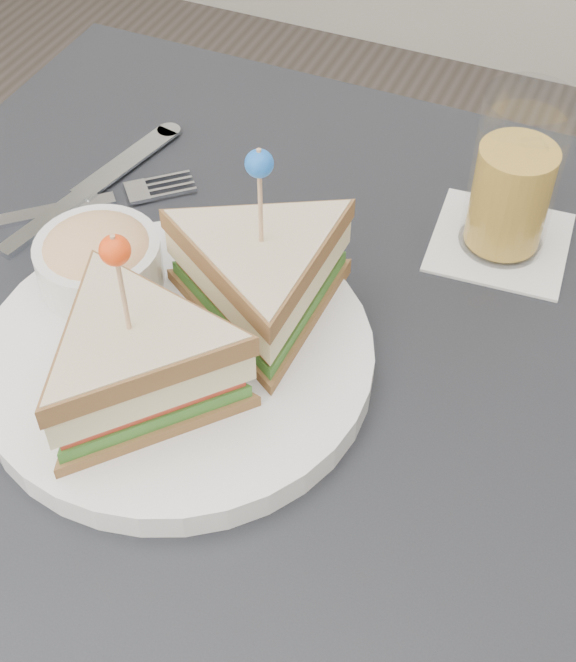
{
  "coord_description": "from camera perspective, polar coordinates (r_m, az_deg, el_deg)",
  "views": [
    {
      "loc": [
        0.19,
        -0.39,
        1.27
      ],
      "look_at": [
        0.01,
        0.01,
        0.8
      ],
      "focal_mm": 50.0,
      "sensor_mm": 36.0,
      "label": 1
    }
  ],
  "objects": [
    {
      "name": "plate_meal",
      "position": [
        0.66,
        -6.37,
        0.62
      ],
      "size": [
        0.37,
        0.37,
        0.17
      ],
      "rotation": [
        0.0,
        0.0,
        0.32
      ],
      "color": "white",
      "rests_on": "table"
    },
    {
      "name": "cutlery_fork",
      "position": [
        0.84,
        -12.04,
        7.81
      ],
      "size": [
        0.17,
        0.16,
        0.01
      ],
      "rotation": [
        0.0,
        0.0,
        -0.83
      ],
      "color": "silver",
      "rests_on": "table"
    },
    {
      "name": "drink_set",
      "position": [
        0.77,
        13.76,
        8.86
      ],
      "size": [
        0.12,
        0.12,
        0.14
      ],
      "rotation": [
        0.0,
        0.0,
        0.08
      ],
      "color": "white",
      "rests_on": "table"
    },
    {
      "name": "cutlery_knife",
      "position": [
        0.86,
        -12.31,
        8.48
      ],
      "size": [
        0.07,
        0.23,
        0.01
      ],
      "rotation": [
        0.0,
        0.0,
        -0.2
      ],
      "color": "silver",
      "rests_on": "table"
    },
    {
      "name": "table",
      "position": [
        0.74,
        -1.03,
        -6.94
      ],
      "size": [
        0.8,
        0.8,
        0.75
      ],
      "color": "black",
      "rests_on": "ground"
    }
  ]
}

